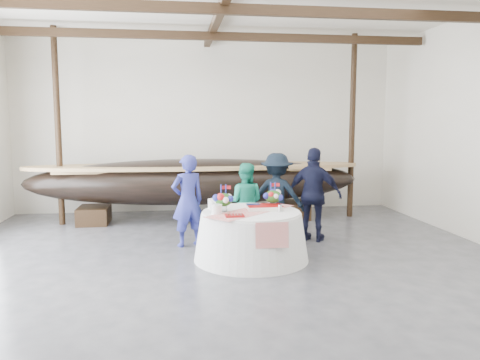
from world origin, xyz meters
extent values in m
cube|color=#3D3D42|center=(0.00, 0.00, 0.00)|extent=(10.00, 12.00, 0.01)
cube|color=silver|center=(0.00, 6.00, 2.25)|extent=(10.00, 0.02, 4.50)
cube|color=black|center=(0.00, 1.50, 4.25)|extent=(9.80, 0.12, 0.18)
cube|color=black|center=(0.00, 4.00, 4.25)|extent=(9.80, 0.12, 0.18)
cylinder|color=black|center=(-3.50, 4.59, 2.25)|extent=(0.14, 0.14, 4.50)
cylinder|color=black|center=(3.50, 4.59, 2.25)|extent=(0.14, 0.14, 4.50)
cube|color=black|center=(-2.78, 4.59, 0.20)|extent=(0.70, 0.90, 0.40)
cube|color=black|center=(2.02, 4.59, 0.20)|extent=(0.70, 0.90, 0.40)
ellipsoid|color=black|center=(-0.38, 4.59, 0.95)|extent=(7.99, 1.60, 1.10)
cube|color=#9E7A4C|center=(-0.38, 4.59, 1.25)|extent=(6.40, 1.05, 0.06)
cone|color=silver|center=(0.41, 1.21, 0.41)|extent=(1.98, 1.98, 0.82)
cylinder|color=silver|center=(0.41, 1.21, 0.83)|extent=(1.68, 1.68, 0.04)
cube|color=red|center=(0.41, 1.21, 0.85)|extent=(1.72, 1.64, 0.01)
cube|color=white|center=(0.67, 1.32, 0.88)|extent=(0.60, 0.40, 0.07)
cylinder|color=white|center=(-0.19, 1.06, 0.93)|extent=(0.18, 0.18, 0.16)
cylinder|color=white|center=(-0.22, 1.53, 0.93)|extent=(0.18, 0.18, 0.18)
cube|color=#6A0F09|center=(0.07, 0.79, 0.86)|extent=(0.30, 0.24, 0.03)
cone|color=silver|center=(0.90, 1.09, 0.91)|extent=(0.09, 0.09, 0.12)
imported|color=navy|center=(-0.64, 2.26, 0.88)|extent=(0.75, 0.62, 1.76)
imported|color=#1D9A7A|center=(0.50, 2.54, 0.78)|extent=(0.91, 0.80, 1.56)
imported|color=black|center=(1.18, 2.67, 0.87)|extent=(1.27, 0.97, 1.75)
imported|color=black|center=(1.86, 2.30, 0.94)|extent=(1.17, 0.97, 1.87)
camera|label=1|loc=(-0.86, -6.58, 2.36)|focal=35.00mm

